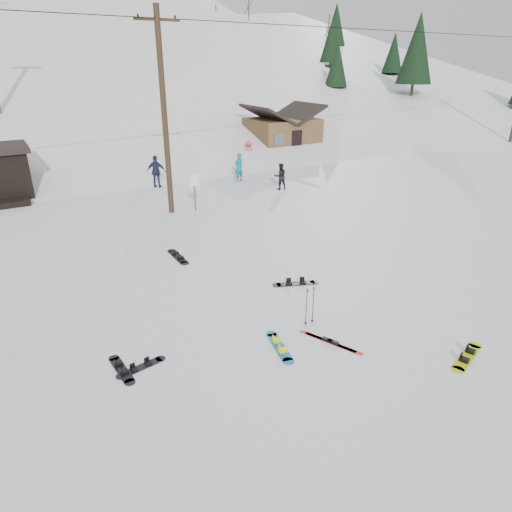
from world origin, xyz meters
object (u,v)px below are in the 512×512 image
hero_snowboard (279,346)px  hero_skis (330,342)px  utility_pole (164,112)px  cabin (282,135)px

hero_snowboard → hero_skis: size_ratio=0.88×
utility_pole → hero_skis: utility_pole is taller
utility_pole → hero_snowboard: (-1.69, -12.26, -4.65)m
utility_pole → hero_snowboard: utility_pole is taller
hero_snowboard → utility_pole: bearing=5.2°
utility_pole → hero_skis: (-0.42, -12.76, -4.65)m
utility_pole → hero_skis: 13.59m
utility_pole → cabin: bearing=37.6°
hero_skis → utility_pole: bearing=65.4°
cabin → hero_skis: bearing=-120.5°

